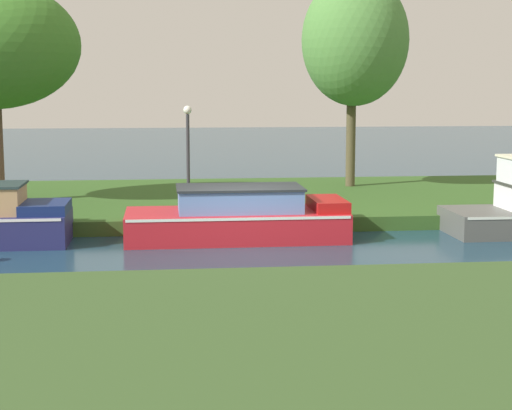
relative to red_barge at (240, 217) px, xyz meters
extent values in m
plane|color=#1C3C50|center=(0.03, -1.20, -0.58)|extent=(120.00, 120.00, 0.00)
cube|color=#325821|center=(0.03, 5.80, -0.38)|extent=(72.00, 10.00, 0.40)
cube|color=#355126|center=(0.03, -10.20, -0.38)|extent=(72.00, 10.00, 0.40)
cube|color=red|center=(-0.10, 0.00, -0.21)|extent=(5.70, 2.24, 0.76)
cube|color=white|center=(-0.10, 0.00, 0.13)|extent=(5.58, 2.27, 0.07)
cube|color=#6085C5|center=(0.00, 0.00, 0.46)|extent=(3.15, 1.70, 0.58)
cube|color=#24292D|center=(0.00, 0.00, 0.78)|extent=(3.25, 1.79, 0.06)
cube|color=#AB1615|center=(2.32, 0.00, 0.32)|extent=(0.85, 1.88, 0.29)
cube|color=navy|center=(-4.94, 0.00, 0.35)|extent=(1.16, 1.64, 0.26)
cylinder|color=brown|center=(4.72, 7.88, 1.76)|extent=(0.33, 0.33, 3.89)
ellipsoid|color=#4E853D|center=(4.72, 7.47, 4.96)|extent=(3.70, 3.96, 4.54)
cylinder|color=#333338|center=(-1.24, 2.57, 1.20)|extent=(0.10, 0.10, 2.77)
sphere|color=white|center=(-1.24, 2.57, 2.71)|extent=(0.24, 0.24, 0.24)
camera|label=1|loc=(-1.95, -21.23, 3.39)|focal=58.27mm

